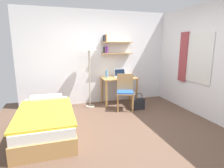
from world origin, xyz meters
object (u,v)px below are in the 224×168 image
at_px(desk_chair, 125,90).
at_px(laptop, 120,75).
at_px(standing_lamp, 89,49).
at_px(book_stack, 130,76).
at_px(bed, 46,121).
at_px(handbag, 138,104).
at_px(desk, 119,82).
at_px(water_bottle, 107,74).

height_order(desk_chair, laptop, laptop).
xyz_separation_m(standing_lamp, book_stack, (1.19, 0.05, -0.75)).
relative_size(bed, handbag, 4.27).
relative_size(desk, water_bottle, 4.73).
height_order(desk, book_stack, book_stack).
bearing_deg(desk_chair, bed, -157.77).
distance_m(bed, laptop, 2.50).
xyz_separation_m(desk, desk_chair, (-0.02, -0.51, -0.10)).
bearing_deg(handbag, desk, 116.75).
bearing_deg(bed, standing_lamp, 48.74).
bearing_deg(laptop, desk, -126.24).
distance_m(standing_lamp, book_stack, 1.41).
xyz_separation_m(standing_lamp, handbag, (1.17, -0.57, -1.39)).
bearing_deg(standing_lamp, handbag, -26.04).
bearing_deg(laptop, book_stack, -19.03).
height_order(bed, laptop, laptop).
distance_m(desk_chair, standing_lamp, 1.40).
distance_m(bed, standing_lamp, 2.10).
distance_m(desk, handbag, 0.85).
bearing_deg(water_bottle, laptop, 3.41).
xyz_separation_m(bed, desk_chair, (1.92, 0.79, 0.27)).
relative_size(desk, laptop, 2.93).
bearing_deg(book_stack, bed, -150.57).
bearing_deg(bed, laptop, 34.66).
relative_size(desk, desk_chair, 1.07).
xyz_separation_m(standing_lamp, laptop, (0.91, 0.14, -0.73)).
bearing_deg(desk, book_stack, -2.28).
distance_m(desk, water_bottle, 0.43).
height_order(desk_chair, book_stack, desk_chair).
bearing_deg(desk, handbag, -63.25).
xyz_separation_m(standing_lamp, water_bottle, (0.50, 0.12, -0.68)).
height_order(standing_lamp, handbag, standing_lamp).
distance_m(bed, water_bottle, 2.18).
distance_m(desk, desk_chair, 0.52).
relative_size(standing_lamp, book_stack, 6.90).
relative_size(laptop, handbag, 0.75).
height_order(desk, desk_chair, desk_chair).
xyz_separation_m(bed, handbag, (2.26, 0.67, -0.08)).
bearing_deg(laptop, bed, -145.34).
bearing_deg(water_bottle, standing_lamp, -166.65).
distance_m(bed, book_stack, 2.68).
relative_size(bed, desk, 1.93).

